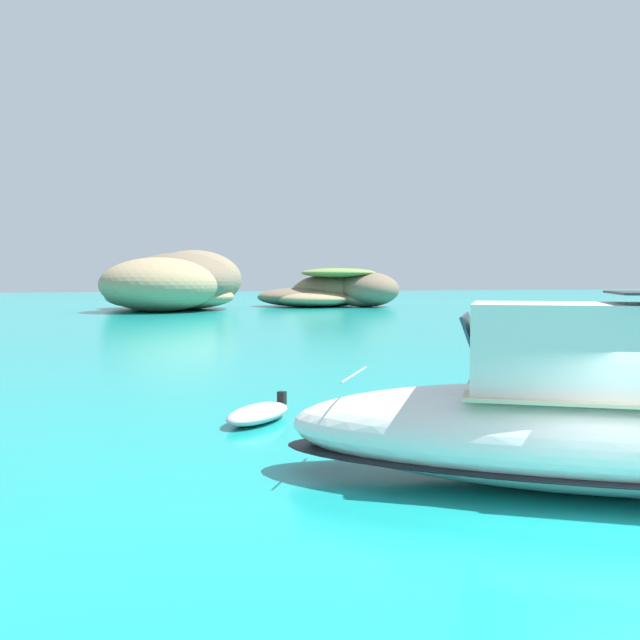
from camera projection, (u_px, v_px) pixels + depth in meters
islet_large at (175, 285)px, 85.02m from camera, size 22.03×25.54×7.17m
islet_small at (334, 292)px, 94.93m from camera, size 19.39×16.72×5.04m
motorboat_white at (590, 427)px, 12.39m from camera, size 10.99×8.55×3.41m
dinghy_tender at (258, 413)px, 18.28m from camera, size 2.52×2.70×0.58m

